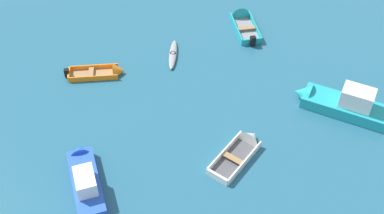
{
  "coord_description": "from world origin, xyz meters",
  "views": [
    {
      "loc": [
        -2.58,
        2.48,
        22.07
      ],
      "look_at": [
        0.0,
        24.73,
        0.15
      ],
      "focal_mm": 43.66,
      "sensor_mm": 36.0,
      "label": 1
    }
  ],
  "objects_px": {
    "rowboat_orange_outer_right": "(107,72)",
    "motor_launch_turquoise_back_row_right": "(340,102)",
    "rowboat_white_cluster_outer": "(244,146)",
    "rowboat_turquoise_back_row_left": "(242,20)",
    "kayak_grey_far_right": "(173,54)",
    "motor_launch_blue_distant_center": "(85,177)"
  },
  "relations": [
    {
      "from": "rowboat_orange_outer_right",
      "to": "motor_launch_turquoise_back_row_right",
      "type": "relative_size",
      "value": 0.69
    },
    {
      "from": "motor_launch_turquoise_back_row_right",
      "to": "rowboat_white_cluster_outer",
      "type": "bearing_deg",
      "value": -158.99
    },
    {
      "from": "rowboat_orange_outer_right",
      "to": "rowboat_turquoise_back_row_left",
      "type": "bearing_deg",
      "value": 25.83
    },
    {
      "from": "rowboat_white_cluster_outer",
      "to": "kayak_grey_far_right",
      "type": "bearing_deg",
      "value": 110.23
    },
    {
      "from": "rowboat_white_cluster_outer",
      "to": "motor_launch_blue_distant_center",
      "type": "relative_size",
      "value": 0.74
    },
    {
      "from": "kayak_grey_far_right",
      "to": "motor_launch_blue_distant_center",
      "type": "distance_m",
      "value": 12.75
    },
    {
      "from": "kayak_grey_far_right",
      "to": "rowboat_turquoise_back_row_left",
      "type": "bearing_deg",
      "value": 31.68
    },
    {
      "from": "rowboat_turquoise_back_row_left",
      "to": "kayak_grey_far_right",
      "type": "xyz_separation_m",
      "value": [
        -6.07,
        -3.75,
        -0.09
      ]
    },
    {
      "from": "rowboat_white_cluster_outer",
      "to": "motor_launch_turquoise_back_row_right",
      "type": "distance_m",
      "value": 7.42
    },
    {
      "from": "rowboat_white_cluster_outer",
      "to": "motor_launch_turquoise_back_row_right",
      "type": "relative_size",
      "value": 0.66
    },
    {
      "from": "rowboat_turquoise_back_row_left",
      "to": "motor_launch_blue_distant_center",
      "type": "relative_size",
      "value": 0.87
    },
    {
      "from": "rowboat_orange_outer_right",
      "to": "motor_launch_blue_distant_center",
      "type": "distance_m",
      "value": 9.7
    },
    {
      "from": "motor_launch_turquoise_back_row_right",
      "to": "motor_launch_blue_distant_center",
      "type": "bearing_deg",
      "value": -165.86
    },
    {
      "from": "rowboat_turquoise_back_row_left",
      "to": "motor_launch_turquoise_back_row_right",
      "type": "relative_size",
      "value": 0.78
    },
    {
      "from": "rowboat_orange_outer_right",
      "to": "rowboat_white_cluster_outer",
      "type": "height_order",
      "value": "rowboat_white_cluster_outer"
    },
    {
      "from": "kayak_grey_far_right",
      "to": "motor_launch_turquoise_back_row_right",
      "type": "distance_m",
      "value": 12.66
    },
    {
      "from": "rowboat_turquoise_back_row_left",
      "to": "rowboat_white_cluster_outer",
      "type": "bearing_deg",
      "value": -100.48
    },
    {
      "from": "kayak_grey_far_right",
      "to": "motor_launch_turquoise_back_row_right",
      "type": "xyz_separation_m",
      "value": [
        10.5,
        -7.07,
        0.52
      ]
    },
    {
      "from": "rowboat_turquoise_back_row_left",
      "to": "rowboat_orange_outer_right",
      "type": "distance_m",
      "value": 12.26
    },
    {
      "from": "motor_launch_turquoise_back_row_right",
      "to": "kayak_grey_far_right",
      "type": "bearing_deg",
      "value": 146.04
    },
    {
      "from": "rowboat_turquoise_back_row_left",
      "to": "kayak_grey_far_right",
      "type": "distance_m",
      "value": 7.14
    },
    {
      "from": "motor_launch_blue_distant_center",
      "to": "rowboat_turquoise_back_row_left",
      "type": "bearing_deg",
      "value": 51.07
    }
  ]
}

